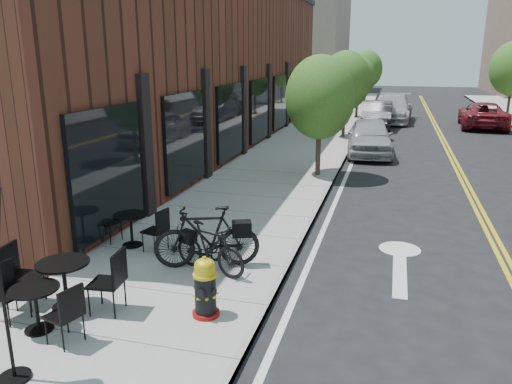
% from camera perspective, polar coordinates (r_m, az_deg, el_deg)
% --- Properties ---
extents(ground, '(120.00, 120.00, 0.00)m').
position_cam_1_polar(ground, '(8.09, 1.45, -13.55)').
color(ground, black).
rests_on(ground, ground).
extents(sidewalk_near, '(4.00, 70.00, 0.12)m').
position_cam_1_polar(sidewalk_near, '(17.69, 3.03, 2.86)').
color(sidewalk_near, '#9E9B93').
rests_on(sidewalk_near, ground).
extents(building_near, '(5.00, 28.00, 7.00)m').
position_cam_1_polar(building_near, '(22.42, -6.18, 14.33)').
color(building_near, '#4B2718').
rests_on(building_near, ground).
extents(bg_building_left, '(8.00, 14.00, 10.00)m').
position_cam_1_polar(bg_building_left, '(55.73, 5.66, 16.54)').
color(bg_building_left, '#726656').
rests_on(bg_building_left, ground).
extents(tree_near_a, '(2.20, 2.20, 3.81)m').
position_cam_1_polar(tree_near_a, '(16.09, 7.33, 10.67)').
color(tree_near_a, '#382B1E').
rests_on(tree_near_a, sidewalk_near).
extents(tree_near_b, '(2.30, 2.30, 3.98)m').
position_cam_1_polar(tree_near_b, '(24.01, 10.19, 12.38)').
color(tree_near_b, '#382B1E').
rests_on(tree_near_b, sidewalk_near).
extents(tree_near_c, '(2.10, 2.10, 3.67)m').
position_cam_1_polar(tree_near_c, '(31.98, 11.61, 12.70)').
color(tree_near_c, '#382B1E').
rests_on(tree_near_c, sidewalk_near).
extents(tree_near_d, '(2.40, 2.40, 4.11)m').
position_cam_1_polar(tree_near_d, '(39.95, 12.50, 13.53)').
color(tree_near_d, '#382B1E').
rests_on(tree_near_d, sidewalk_near).
extents(fire_hydrant, '(0.52, 0.52, 0.95)m').
position_cam_1_polar(fire_hydrant, '(7.59, -5.82, -10.84)').
color(fire_hydrant, maroon).
rests_on(fire_hydrant, sidewalk_near).
extents(bicycle_left, '(2.00, 1.20, 1.16)m').
position_cam_1_polar(bicycle_left, '(9.18, -5.64, -5.14)').
color(bicycle_left, black).
rests_on(bicycle_left, sidewalk_near).
extents(bicycle_right, '(1.60, 0.92, 0.93)m').
position_cam_1_polar(bicycle_right, '(8.99, -5.33, -6.41)').
color(bicycle_right, black).
rests_on(bicycle_right, sidewalk_near).
extents(bistro_set_a, '(1.64, 0.85, 0.86)m').
position_cam_1_polar(bistro_set_a, '(7.82, -23.86, -11.50)').
color(bistro_set_a, black).
rests_on(bistro_set_a, sidewalk_near).
extents(bistro_set_b, '(1.87, 0.87, 0.99)m').
position_cam_1_polar(bistro_set_b, '(8.28, -21.06, -9.17)').
color(bistro_set_b, black).
rests_on(bistro_set_b, sidewalk_near).
extents(bistro_set_c, '(1.66, 0.82, 0.88)m').
position_cam_1_polar(bistro_set_c, '(10.49, -14.08, -3.71)').
color(bistro_set_c, black).
rests_on(bistro_set_c, sidewalk_near).
extents(parked_car_a, '(2.08, 4.42, 1.46)m').
position_cam_1_polar(parked_car_a, '(20.58, 12.85, 6.19)').
color(parked_car_a, '#A1A4A9').
rests_on(parked_car_a, ground).
extents(parked_car_b, '(1.54, 4.38, 1.44)m').
position_cam_1_polar(parked_car_b, '(28.33, 13.70, 8.58)').
color(parked_car_b, black).
rests_on(parked_car_b, ground).
extents(parked_car_c, '(2.60, 5.63, 1.59)m').
position_cam_1_polar(parked_car_c, '(31.15, 15.26, 9.21)').
color(parked_car_c, '#ADADB2').
rests_on(parked_car_c, ground).
extents(parked_car_far, '(2.58, 5.14, 1.40)m').
position_cam_1_polar(parked_car_far, '(30.31, 24.51, 8.02)').
color(parked_car_far, maroon).
rests_on(parked_car_far, ground).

